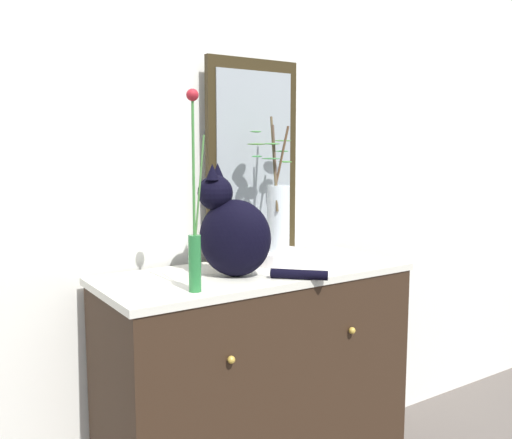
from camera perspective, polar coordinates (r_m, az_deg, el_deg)
name	(u,v)px	position (r m, az deg, el deg)	size (l,w,h in m)	color
wall_back	(213,158)	(2.19, -4.40, 6.23)	(4.40, 0.08, 2.60)	silver
sideboard	(256,393)	(2.13, 0.00, -17.26)	(1.11, 0.47, 0.91)	#2F2014
mirror_leaning	(253,160)	(2.17, -0.32, 6.08)	(0.40, 0.03, 0.76)	black
cat_sitting	(233,231)	(1.86, -2.36, -1.22)	(0.37, 0.37, 0.38)	black
vase_slim_green	(195,231)	(1.66, -6.28, -1.13)	(0.06, 0.04, 0.60)	#256C34
bowl_porcelain	(278,257)	(2.10, 2.27, -3.81)	(0.22, 0.22, 0.05)	white
vase_glass_clear	(278,212)	(2.07, 2.23, 0.81)	(0.22, 0.13, 0.50)	silver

